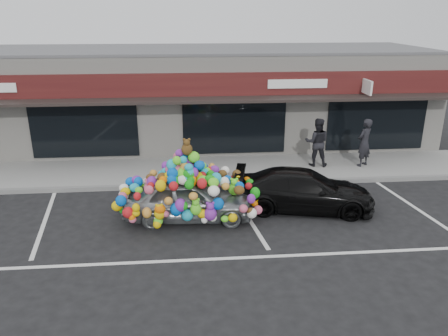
{
  "coord_description": "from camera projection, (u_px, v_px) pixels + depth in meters",
  "views": [
    {
      "loc": [
        1.09,
        -11.8,
        5.85
      ],
      "look_at": [
        2.23,
        1.4,
        1.09
      ],
      "focal_mm": 35.0,
      "sensor_mm": 36.0,
      "label": 1
    }
  ],
  "objects": [
    {
      "name": "black_sedan",
      "position": [
        304.0,
        190.0,
        13.55
      ],
      "size": [
        2.52,
        4.54,
        1.24
      ],
      "primitive_type": "imported",
      "rotation": [
        0.0,
        0.0,
        1.38
      ],
      "color": "black",
      "rests_on": "ground"
    },
    {
      "name": "toy_car",
      "position": [
        189.0,
        193.0,
        12.84
      ],
      "size": [
        2.8,
        4.2,
        2.39
      ],
      "rotation": [
        0.0,
        0.0,
        1.51
      ],
      "color": "gray",
      "rests_on": "ground"
    },
    {
      "name": "parking_stripe_left",
      "position": [
        45.0,
        222.0,
        12.88
      ],
      "size": [
        0.73,
        4.37,
        0.01
      ],
      "primitive_type": "cube",
      "rotation": [
        0.0,
        0.0,
        0.14
      ],
      "color": "silver",
      "rests_on": "ground"
    },
    {
      "name": "sidewalk",
      "position": [
        160.0,
        172.0,
        16.68
      ],
      "size": [
        26.0,
        3.0,
        0.15
      ],
      "primitive_type": "cube",
      "color": "gray",
      "rests_on": "ground"
    },
    {
      "name": "parking_stripe_mid",
      "position": [
        246.0,
        214.0,
        13.37
      ],
      "size": [
        0.73,
        4.37,
        0.01
      ],
      "primitive_type": "cube",
      "rotation": [
        0.0,
        0.0,
        0.14
      ],
      "color": "silver",
      "rests_on": "ground"
    },
    {
      "name": "ground",
      "position": [
        153.0,
        220.0,
        12.96
      ],
      "size": [
        90.0,
        90.0,
        0.0
      ],
      "primitive_type": "plane",
      "color": "black",
      "rests_on": "ground"
    },
    {
      "name": "shop_building",
      "position": [
        163.0,
        96.0,
        20.14
      ],
      "size": [
        24.0,
        7.2,
        4.31
      ],
      "color": "beige",
      "rests_on": "ground"
    },
    {
      "name": "parking_stripe_right",
      "position": [
        415.0,
        208.0,
        13.8
      ],
      "size": [
        0.73,
        4.37,
        0.01
      ],
      "primitive_type": "cube",
      "rotation": [
        0.0,
        0.0,
        0.14
      ],
      "color": "silver",
      "rests_on": "ground"
    },
    {
      "name": "pedestrian_b",
      "position": [
        317.0,
        142.0,
        16.85
      ],
      "size": [
        1.05,
        0.9,
        1.88
      ],
      "primitive_type": "imported",
      "rotation": [
        0.0,
        0.0,
        2.91
      ],
      "color": "black",
      "rests_on": "sidewalk"
    },
    {
      "name": "lane_line",
      "position": [
        228.0,
        258.0,
        10.96
      ],
      "size": [
        14.0,
        0.12,
        0.01
      ],
      "primitive_type": "cube",
      "color": "silver",
      "rests_on": "ground"
    },
    {
      "name": "pedestrian_a",
      "position": [
        364.0,
        143.0,
        16.83
      ],
      "size": [
        0.82,
        0.76,
        1.87
      ],
      "primitive_type": "imported",
      "rotation": [
        0.0,
        0.0,
        3.75
      ],
      "color": "black",
      "rests_on": "sidewalk"
    },
    {
      "name": "kerb",
      "position": [
        158.0,
        187.0,
        15.27
      ],
      "size": [
        26.0,
        0.18,
        0.16
      ],
      "primitive_type": "cube",
      "color": "slate",
      "rests_on": "ground"
    }
  ]
}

